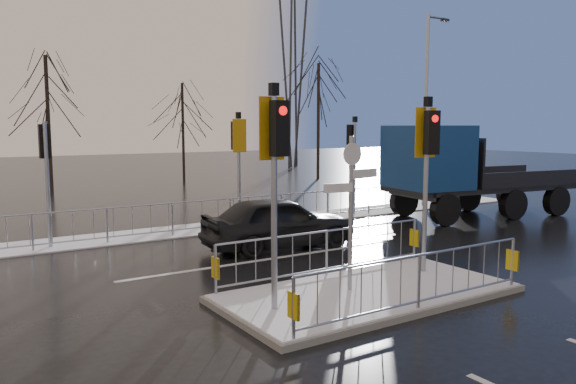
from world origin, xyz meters
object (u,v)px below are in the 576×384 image
car_far_lane (279,222)px  traffic_island (367,277)px  flatbed_truck (450,169)px  street_lamp_right (427,102)px

car_far_lane → traffic_island: bearing=174.0°
traffic_island → car_far_lane: (0.91, 4.79, 0.35)m
flatbed_truck → car_far_lane: bearing=-173.7°
traffic_island → car_far_lane: size_ratio=1.38×
traffic_island → flatbed_truck: traffic_island is taller
traffic_island → street_lamp_right: street_lamp_right is taller
traffic_island → flatbed_truck: 10.65m
traffic_island → car_far_lane: traffic_island is taller
traffic_island → car_far_lane: bearing=79.3°
flatbed_truck → street_lamp_right: bearing=59.0°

